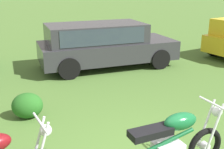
# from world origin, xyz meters

# --- Properties ---
(motorcycle_green) EXTENTS (1.98, 0.87, 1.02)m
(motorcycle_green) POSITION_xyz_m (0.11, 0.21, 0.48)
(motorcycle_green) COLOR black
(motorcycle_green) RESTS_ON ground
(car_charcoal) EXTENTS (4.61, 2.56, 1.43)m
(car_charcoal) POSITION_xyz_m (-0.08, 5.87, 0.83)
(car_charcoal) COLOR #2D2D33
(car_charcoal) RESTS_ON ground
(shrub_low) EXTENTS (0.63, 0.51, 0.54)m
(shrub_low) POSITION_xyz_m (-2.08, 2.47, 0.27)
(shrub_low) COLOR #235D1E
(shrub_low) RESTS_ON ground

